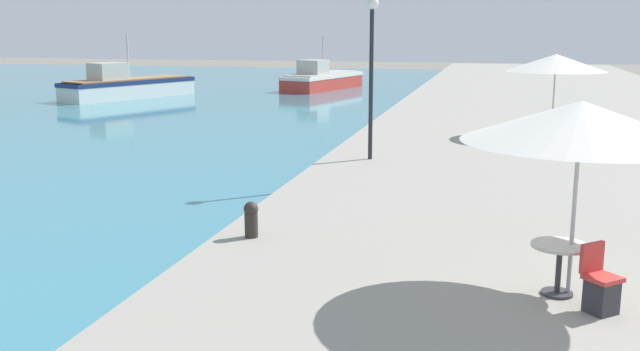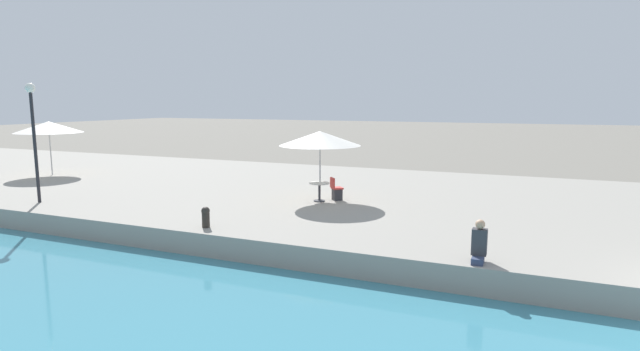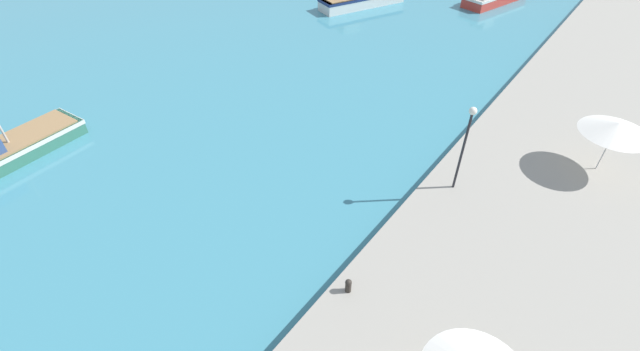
% 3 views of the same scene
% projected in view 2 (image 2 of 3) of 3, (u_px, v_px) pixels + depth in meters
% --- Properties ---
extents(cafe_umbrella_pink, '(3.19, 3.19, 2.74)m').
position_uv_depth(cafe_umbrella_pink, '(320.00, 138.00, 19.32)').
color(cafe_umbrella_pink, '#B7B7B7').
rests_on(cafe_umbrella_pink, quay_promenade).
extents(cafe_umbrella_white, '(3.36, 3.36, 2.83)m').
position_uv_depth(cafe_umbrella_white, '(49.00, 127.00, 26.15)').
color(cafe_umbrella_white, '#B7B7B7').
rests_on(cafe_umbrella_white, quay_promenade).
extents(cafe_table, '(0.80, 0.80, 0.74)m').
position_uv_depth(cafe_table, '(319.00, 188.00, 19.46)').
color(cafe_table, '#333338').
rests_on(cafe_table, quay_promenade).
extents(cafe_chair_left, '(0.59, 0.59, 0.91)m').
position_uv_depth(cafe_chair_left, '(336.00, 192.00, 19.73)').
color(cafe_chair_left, '#2D2D33').
rests_on(cafe_chair_left, quay_promenade).
extents(person_at_quay, '(0.56, 0.36, 1.04)m').
position_uv_depth(person_at_quay, '(479.00, 243.00, 12.14)').
color(person_at_quay, '#333D5B').
rests_on(person_at_quay, quay_promenade).
extents(mooring_bollard, '(0.26, 0.26, 0.65)m').
position_uv_depth(mooring_bollard, '(206.00, 216.00, 15.45)').
color(mooring_bollard, '#2D2823').
rests_on(mooring_bollard, quay_promenade).
extents(lamppost, '(0.36, 0.36, 4.56)m').
position_uv_depth(lamppost, '(33.00, 122.00, 18.88)').
color(lamppost, '#232328').
rests_on(lamppost, quay_promenade).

